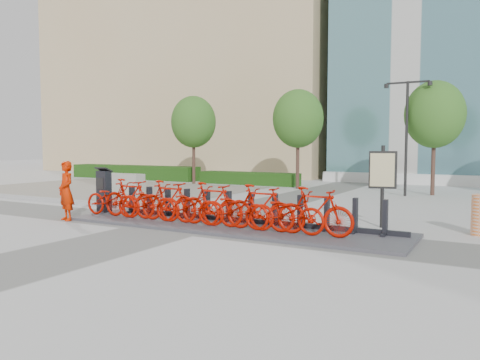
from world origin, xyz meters
The scene contains 26 objects.
ground centered at (0.00, 0.00, 0.00)m, with size 120.00×120.00×0.00m, color #B3B3B3.
tan_building centered at (-16.00, 26.00, 15.00)m, with size 26.00×16.00×30.00m, color tan.
gravel_patch centered at (-10.00, 7.00, 0.01)m, with size 14.00×14.00×0.00m, color gray.
curb centered at (-10.00, 1.90, 0.07)m, with size 14.00×0.25×0.15m, color #9A9A9A.
hedge_a centered at (-14.00, 13.50, 0.45)m, with size 10.00×1.40×0.90m, color #1B3C0F.
hedge_b centered at (-5.00, 13.20, 0.35)m, with size 6.00×1.20×0.70m, color #1B3C0F.
tree_0 centered at (-8.00, 12.00, 3.59)m, with size 2.60×2.60×5.10m.
tree_1 centered at (-1.50, 12.00, 3.59)m, with size 2.60×2.60×5.10m.
tree_2 centered at (5.00, 12.00, 3.59)m, with size 2.60×2.60×5.10m.
streetlamp centered at (4.00, 11.00, 3.13)m, with size 2.00×0.20×5.00m.
dock_pad centered at (1.30, 0.30, 0.04)m, with size 9.60×2.40×0.08m, color #45454C.
dock_rail_posts centered at (1.36, 0.77, 0.51)m, with size 8.02×0.50×0.85m, color black, non-canonical shape.
bike_0 centered at (-2.60, -0.05, 0.60)m, with size 0.69×1.97×1.04m, color #A40C00.
bike_1 centered at (-1.88, -0.05, 0.65)m, with size 0.54×1.91×1.15m, color #A40C00.
bike_2 centered at (-1.16, -0.05, 0.60)m, with size 0.69×1.97×1.04m, color #A40C00.
bike_3 centered at (-0.44, -0.05, 0.65)m, with size 0.54×1.91×1.15m, color #A40C00.
bike_4 centered at (0.28, -0.05, 0.60)m, with size 0.69×1.97×1.04m, color #A40C00.
bike_5 centered at (1.00, -0.05, 0.65)m, with size 0.54×1.91×1.15m, color #A40C00.
bike_6 centered at (1.72, -0.05, 0.60)m, with size 0.69×1.97×1.04m, color #A40C00.
bike_7 centered at (2.44, -0.05, 0.65)m, with size 0.54×1.91×1.15m, color #A40C00.
bike_8 centered at (3.16, -0.05, 0.60)m, with size 0.69×1.97×1.04m, color #A40C00.
bike_9 centered at (3.88, -0.05, 0.65)m, with size 0.54×1.91×1.15m, color #A40C00.
kiosk centered at (-3.43, 0.46, 0.77)m, with size 0.48×0.41×1.45m.
worker_red centered at (-3.48, -0.99, 0.88)m, with size 0.64×0.42×1.76m, color #C21F00.
jersey_barrier centered at (-7.81, 5.81, 0.46)m, with size 2.38×0.65×0.92m, color #9A9A96.
map_sign centered at (4.91, 2.33, 1.46)m, with size 0.72×0.30×2.21m.
Camera 1 is at (7.70, -10.41, 2.18)m, focal length 35.00 mm.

